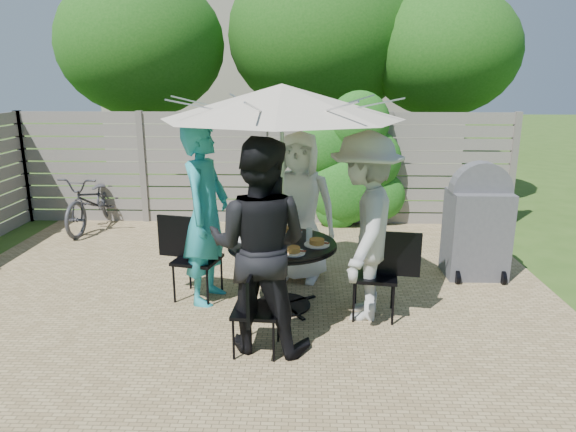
{
  "coord_description": "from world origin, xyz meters",
  "views": [
    {
      "loc": [
        0.69,
        -5.27,
        2.36
      ],
      "look_at": [
        0.5,
        -0.06,
        0.95
      ],
      "focal_mm": 32.0,
      "sensor_mm": 36.0,
      "label": 1
    }
  ],
  "objects_px": {
    "chair_left": "(197,275)",
    "person_right": "(364,228)",
    "plate_left": "(249,238)",
    "plate_front": "(273,251)",
    "bbq_grill": "(477,226)",
    "chair_back": "(301,255)",
    "plate_right": "(317,243)",
    "umbrella": "(282,102)",
    "plate_extra": "(293,251)",
    "person_front": "(259,246)",
    "glass_front": "(286,245)",
    "coffee_cup": "(296,232)",
    "patio_table": "(282,263)",
    "person_left": "(206,215)",
    "glass_left": "(255,237)",
    "glass_right": "(309,235)",
    "bicycle": "(94,201)",
    "person_back": "(299,208)",
    "chair_right": "(375,292)",
    "chair_front": "(256,327)",
    "plate_back": "(290,230)",
    "syrup_jug": "(278,233)",
    "glass_back": "(279,228)"
  },
  "relations": [
    {
      "from": "person_left",
      "to": "plate_right",
      "type": "bearing_deg",
      "value": -90.0
    },
    {
      "from": "person_back",
      "to": "chair_left",
      "type": "distance_m",
      "value": 1.41
    },
    {
      "from": "person_back",
      "to": "glass_front",
      "type": "height_order",
      "value": "person_back"
    },
    {
      "from": "umbrella",
      "to": "plate_extra",
      "type": "height_order",
      "value": "umbrella"
    },
    {
      "from": "person_front",
      "to": "plate_extra",
      "type": "bearing_deg",
      "value": -108.76
    },
    {
      "from": "plate_left",
      "to": "plate_right",
      "type": "xyz_separation_m",
      "value": [
        0.71,
        -0.14,
        0.0
      ]
    },
    {
      "from": "chair_left",
      "to": "person_right",
      "type": "bearing_deg",
      "value": 1.87
    },
    {
      "from": "chair_front",
      "to": "plate_left",
      "type": "distance_m",
      "value": 1.14
    },
    {
      "from": "plate_front",
      "to": "bbq_grill",
      "type": "distance_m",
      "value": 2.71
    },
    {
      "from": "glass_left",
      "to": "glass_right",
      "type": "relative_size",
      "value": 1.0
    },
    {
      "from": "person_back",
      "to": "plate_right",
      "type": "bearing_deg",
      "value": -66.55
    },
    {
      "from": "patio_table",
      "to": "person_back",
      "type": "xyz_separation_m",
      "value": [
        0.16,
        0.81,
        0.39
      ]
    },
    {
      "from": "chair_right",
      "to": "bicycle",
      "type": "height_order",
      "value": "chair_right"
    },
    {
      "from": "bicycle",
      "to": "bbq_grill",
      "type": "height_order",
      "value": "bbq_grill"
    },
    {
      "from": "patio_table",
      "to": "glass_left",
      "type": "relative_size",
      "value": 9.27
    },
    {
      "from": "umbrella",
      "to": "plate_right",
      "type": "distance_m",
      "value": 1.44
    },
    {
      "from": "glass_back",
      "to": "coffee_cup",
      "type": "xyz_separation_m",
      "value": [
        0.19,
        -0.08,
        -0.01
      ]
    },
    {
      "from": "person_right",
      "to": "plate_right",
      "type": "xyz_separation_m",
      "value": [
        -0.46,
        0.09,
        -0.19
      ]
    },
    {
      "from": "person_right",
      "to": "glass_right",
      "type": "distance_m",
      "value": 0.6
    },
    {
      "from": "person_left",
      "to": "coffee_cup",
      "type": "xyz_separation_m",
      "value": [
        0.96,
        0.03,
        -0.18
      ]
    },
    {
      "from": "glass_front",
      "to": "syrup_jug",
      "type": "xyz_separation_m",
      "value": [
        -0.1,
        0.34,
        0.01
      ]
    },
    {
      "from": "patio_table",
      "to": "chair_back",
      "type": "relative_size",
      "value": 1.51
    },
    {
      "from": "patio_table",
      "to": "plate_extra",
      "type": "bearing_deg",
      "value": -70.3
    },
    {
      "from": "umbrella",
      "to": "glass_front",
      "type": "bearing_deg",
      "value": -79.26
    },
    {
      "from": "bbq_grill",
      "to": "plate_front",
      "type": "bearing_deg",
      "value": -151.14
    },
    {
      "from": "glass_left",
      "to": "bicycle",
      "type": "distance_m",
      "value": 4.11
    },
    {
      "from": "chair_back",
      "to": "glass_left",
      "type": "bearing_deg",
      "value": -13.73
    },
    {
      "from": "bicycle",
      "to": "chair_right",
      "type": "bearing_deg",
      "value": -32.1
    },
    {
      "from": "patio_table",
      "to": "bbq_grill",
      "type": "distance_m",
      "value": 2.49
    },
    {
      "from": "bbq_grill",
      "to": "person_right",
      "type": "bearing_deg",
      "value": -142.93
    },
    {
      "from": "person_front",
      "to": "plate_left",
      "type": "xyz_separation_m",
      "value": [
        -0.19,
        0.88,
        -0.2
      ]
    },
    {
      "from": "patio_table",
      "to": "person_right",
      "type": "height_order",
      "value": "person_right"
    },
    {
      "from": "plate_extra",
      "to": "chair_front",
      "type": "bearing_deg",
      "value": -116.28
    },
    {
      "from": "plate_front",
      "to": "coffee_cup",
      "type": "bearing_deg",
      "value": 68.96
    },
    {
      "from": "umbrella",
      "to": "bbq_grill",
      "type": "distance_m",
      "value": 2.9
    },
    {
      "from": "umbrella",
      "to": "plate_back",
      "type": "distance_m",
      "value": 1.44
    },
    {
      "from": "person_left",
      "to": "plate_extra",
      "type": "bearing_deg",
      "value": -106.54
    },
    {
      "from": "chair_back",
      "to": "plate_right",
      "type": "height_order",
      "value": "chair_back"
    },
    {
      "from": "chair_right",
      "to": "person_right",
      "type": "height_order",
      "value": "person_right"
    },
    {
      "from": "plate_right",
      "to": "syrup_jug",
      "type": "height_order",
      "value": "syrup_jug"
    },
    {
      "from": "plate_right",
      "to": "syrup_jug",
      "type": "relative_size",
      "value": 1.62
    },
    {
      "from": "chair_back",
      "to": "plate_left",
      "type": "distance_m",
      "value": 1.14
    },
    {
      "from": "plate_back",
      "to": "plate_front",
      "type": "xyz_separation_m",
      "value": [
        -0.14,
        -0.71,
        0.0
      ]
    },
    {
      "from": "chair_back",
      "to": "plate_extra",
      "type": "relative_size",
      "value": 3.59
    },
    {
      "from": "chair_left",
      "to": "plate_left",
      "type": "relative_size",
      "value": 3.58
    },
    {
      "from": "chair_back",
      "to": "coffee_cup",
      "type": "relative_size",
      "value": 7.18
    },
    {
      "from": "glass_front",
      "to": "bbq_grill",
      "type": "distance_m",
      "value": 2.57
    },
    {
      "from": "person_right",
      "to": "plate_front",
      "type": "xyz_separation_m",
      "value": [
        -0.88,
        -0.19,
        -0.19
      ]
    },
    {
      "from": "person_left",
      "to": "syrup_jug",
      "type": "relative_size",
      "value": 12.1
    },
    {
      "from": "patio_table",
      "to": "person_right",
      "type": "xyz_separation_m",
      "value": [
        0.81,
        -0.16,
        0.44
      ]
    }
  ]
}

